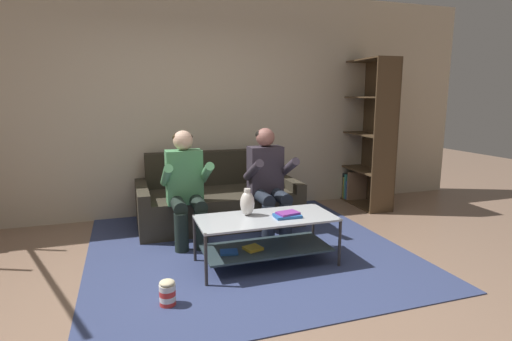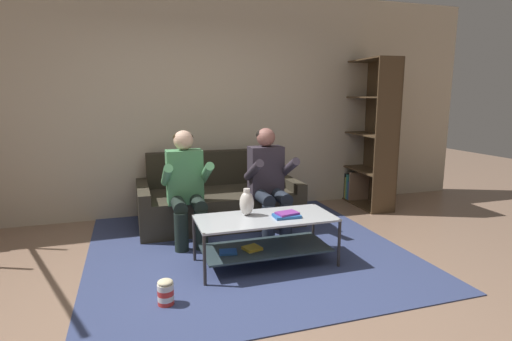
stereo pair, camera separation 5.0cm
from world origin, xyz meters
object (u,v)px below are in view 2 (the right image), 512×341
coffee_table (265,233)px  bookshelf (368,145)px  popcorn_tub (166,293)px  couch (218,200)px  book_stack (287,215)px  person_seated_right (269,178)px  vase (247,203)px  person_seated_left (186,183)px

coffee_table → bookshelf: bookshelf is taller
coffee_table → popcorn_tub: bearing=-152.9°
couch → coffee_table: couch is taller
bookshelf → couch: bearing=-174.8°
bookshelf → popcorn_tub: (-3.07, -2.10, -0.76)m
coffee_table → book_stack: (0.19, -0.06, 0.17)m
popcorn_tub → person_seated_right: bearing=45.8°
vase → bookshelf: bearing=33.6°
couch → coffee_table: size_ratio=1.52×
coffee_table → popcorn_tub: (-0.95, -0.48, -0.20)m
couch → bookshelf: bookshelf is taller
couch → vase: bearing=-90.3°
couch → vase: 1.34m
person_seated_left → book_stack: bearing=-48.5°
bookshelf → person_seated_right: bearing=-156.3°
popcorn_tub → vase: bearing=36.4°
person_seated_left → bookshelf: 2.84m
person_seated_left → bookshelf: (2.72, 0.79, 0.22)m
book_stack → bookshelf: bearing=41.0°
vase → bookshelf: bookshelf is taller
person_seated_right → coffee_table: bearing=-111.8°
person_seated_left → person_seated_right: size_ratio=1.00×
person_seated_right → vase: (-0.47, -0.72, -0.07)m
couch → vase: size_ratio=7.59×
person_seated_left → book_stack: (0.79, -0.89, -0.16)m
person_seated_left → coffee_table: size_ratio=0.94×
coffee_table → book_stack: 0.27m
couch → coffee_table: 1.42m
person_seated_right → person_seated_left: bearing=-180.0°
book_stack → popcorn_tub: bearing=-159.6°
coffee_table → book_stack: bearing=-17.1°
vase → book_stack: size_ratio=1.04×
coffee_table → vase: size_ratio=5.00×
person_seated_right → coffee_table: size_ratio=0.95×
person_seated_left → person_seated_right: person_seated_right is taller
popcorn_tub → couch: bearing=66.7°
vase → popcorn_tub: bearing=-143.6°
bookshelf → popcorn_tub: bookshelf is taller
couch → popcorn_tub: size_ratio=9.28×
couch → popcorn_tub: (-0.81, -1.89, -0.17)m
coffee_table → person_seated_left: bearing=125.6°
book_stack → popcorn_tub: 1.27m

